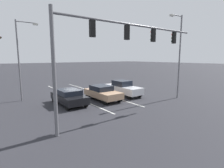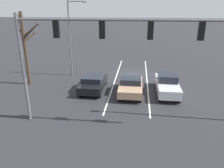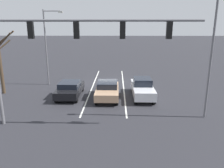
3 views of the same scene
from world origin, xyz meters
TOP-DOWN VIEW (x-y plane):
  - ground_plane at (0.00, 0.00)m, footprint 240.00×240.00m
  - lane_stripe_left_divider at (-1.61, 2.05)m, footprint 0.12×16.10m
  - lane_stripe_center_divider at (1.61, 2.05)m, footprint 0.12×16.10m
  - car_silver_leftlane_front at (-3.17, 5.35)m, footprint 1.74×4.80m
  - car_black_rightlane_front at (3.23, 5.39)m, footprint 1.92×4.37m
  - car_tan_midlane_front at (-0.11, 5.84)m, footprint 1.91×4.31m
  - traffic_signal_gantry at (2.09, 11.08)m, footprint 12.25×0.37m
  - street_lamp_right_shoulder at (6.20, 1.31)m, footprint 2.02×0.24m
  - bare_tree_near at (9.57, 4.58)m, footprint 2.35×1.65m

SIDE VIEW (x-z plane):
  - ground_plane at x=0.00m, z-range 0.00..0.00m
  - lane_stripe_left_divider at x=-1.61m, z-range 0.00..0.01m
  - lane_stripe_center_divider at x=1.61m, z-range 0.00..0.01m
  - car_black_rightlane_front at x=3.23m, z-range 0.03..1.41m
  - car_tan_midlane_front at x=-0.11m, z-range 0.05..1.49m
  - car_silver_leftlane_front at x=-3.17m, z-range -0.01..1.66m
  - bare_tree_near at x=9.57m, z-range 0.34..7.01m
  - street_lamp_right_shoulder at x=6.20m, z-range 0.62..8.31m
  - traffic_signal_gantry at x=2.09m, z-range 1.85..8.62m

